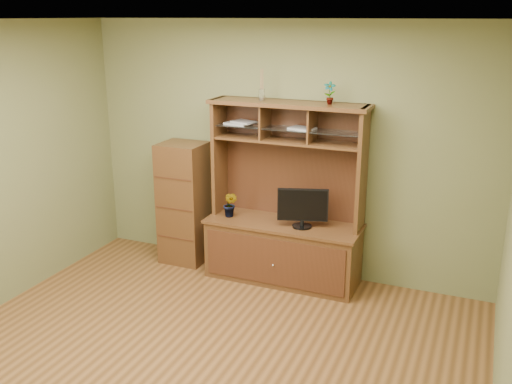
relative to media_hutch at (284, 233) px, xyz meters
The scene contains 8 objects.
room 1.92m from the media_hutch, 93.59° to the right, with size 4.54×4.04×2.74m.
media_hutch is the anchor object (origin of this frame).
monitor 0.42m from the media_hutch, 20.31° to the right, with size 0.50×0.20×0.41m.
orchid_plant 0.65m from the media_hutch, behind, with size 0.15×0.12×0.28m, color #2E581E.
top_plant 1.55m from the media_hutch, 10.33° to the left, with size 0.12×0.08×0.22m, color #395F21.
reed_diffuser 1.53m from the media_hutch, 165.17° to the left, with size 0.06×0.06×0.32m.
magazines 1.17m from the media_hutch, 165.92° to the left, with size 0.99×0.24×0.04m.
side_cabinet 1.23m from the media_hutch, behind, with size 0.49×0.45×1.38m.
Camera 1 is at (2.01, -3.59, 2.73)m, focal length 40.00 mm.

